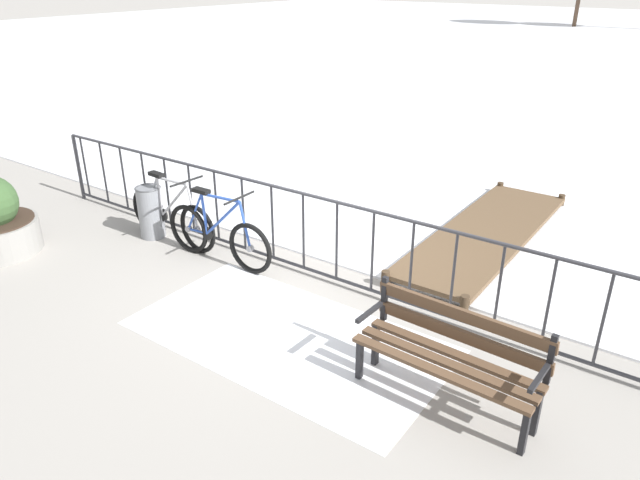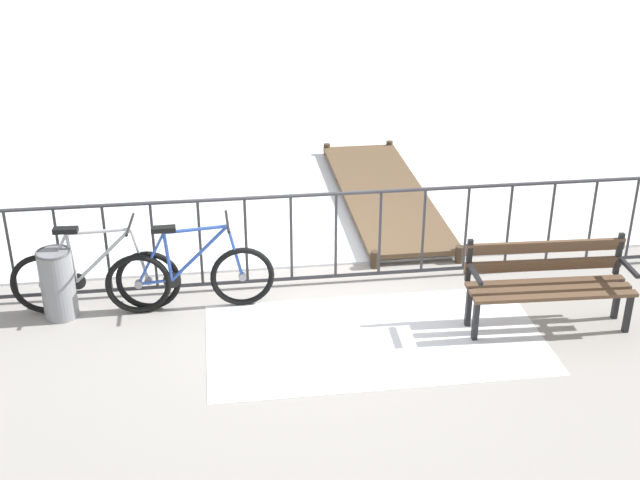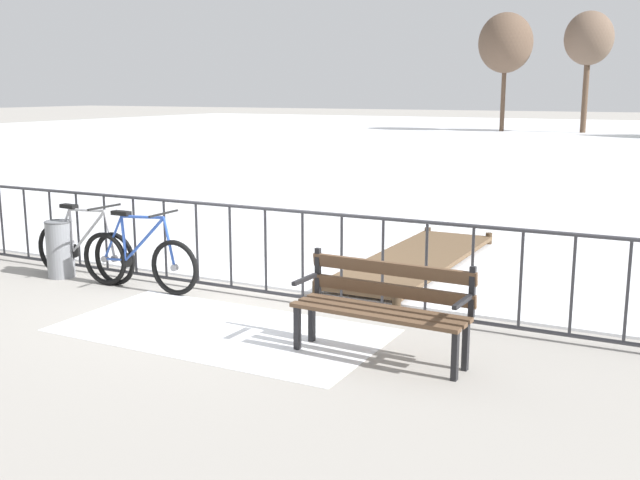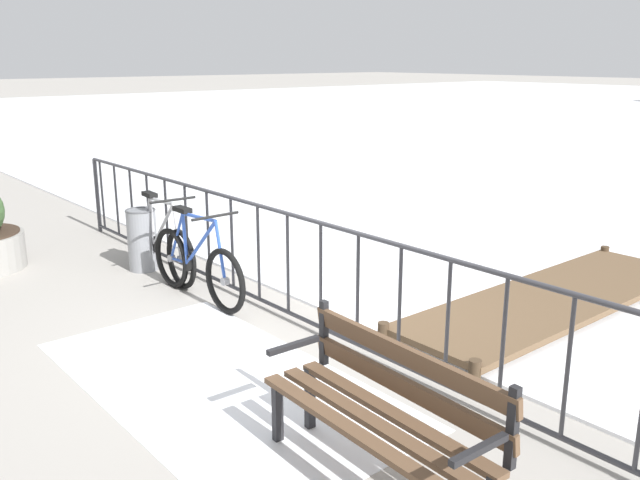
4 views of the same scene
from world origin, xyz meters
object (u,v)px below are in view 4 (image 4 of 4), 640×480
(bicycle_near_railing, at_px, (196,265))
(trash_bin, at_px, (142,239))
(park_bench, at_px, (385,405))
(bicycle_second, at_px, (161,245))

(bicycle_near_railing, distance_m, trash_bin, 1.32)
(park_bench, relative_size, trash_bin, 2.21)
(park_bench, bearing_deg, bicycle_near_railing, 167.59)
(bicycle_near_railing, height_order, bicycle_second, same)
(bicycle_near_railing, bearing_deg, bicycle_second, 174.86)
(bicycle_near_railing, bearing_deg, trash_bin, 178.56)
(bicycle_second, bearing_deg, park_bench, -10.88)
(bicycle_near_railing, xyz_separation_m, trash_bin, (-1.32, 0.03, 0.00))
(bicycle_second, xyz_separation_m, trash_bin, (-0.36, -0.05, 0.00))
(park_bench, bearing_deg, trash_bin, 170.54)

